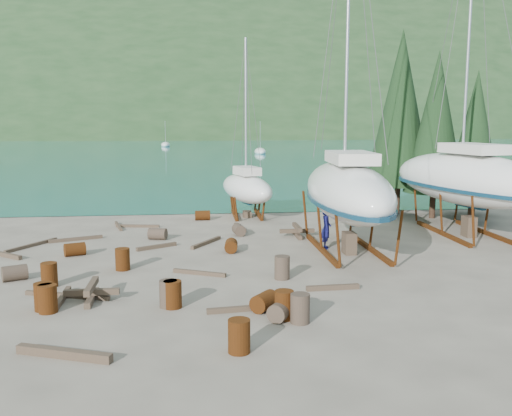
{
  "coord_description": "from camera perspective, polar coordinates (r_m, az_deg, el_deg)",
  "views": [
    {
      "loc": [
        -2.02,
        -20.97,
        5.93
      ],
      "look_at": [
        0.65,
        3.0,
        2.2
      ],
      "focal_mm": 40.0,
      "sensor_mm": 36.0,
      "label": 1
    }
  ],
  "objects": [
    {
      "name": "ground",
      "position": [
        21.88,
        -0.83,
        -6.94
      ],
      "size": [
        600.0,
        600.0,
        0.0
      ],
      "primitive_type": "plane",
      "color": "#635A4E",
      "rests_on": "ground"
    },
    {
      "name": "far_house_center",
      "position": [
        211.75,
        -11.35,
        7.8
      ],
      "size": [
        6.6,
        5.6,
        5.6
      ],
      "color": "beige",
      "rests_on": "ground"
    },
    {
      "name": "timber_5",
      "position": [
        18.15,
        -1.12,
        -10.02
      ],
      "size": [
        2.41,
        0.46,
        0.16
      ],
      "primitive_type": "cube",
      "rotation": [
        0.0,
        0.0,
        1.69
      ],
      "color": "brown",
      "rests_on": "ground"
    },
    {
      "name": "moored_boat_mid",
      "position": [
        101.83,
        0.42,
        5.66
      ],
      "size": [
        2.0,
        5.0,
        6.05
      ],
      "color": "white",
      "rests_on": "ground"
    },
    {
      "name": "drum_5",
      "position": [
        21.57,
        2.63,
        -5.97
      ],
      "size": [
        0.58,
        0.58,
        0.88
      ],
      "primitive_type": "cylinder",
      "color": "#2D2823",
      "rests_on": "ground"
    },
    {
      "name": "cypress_near_right",
      "position": [
        36.03,
        17.59,
        8.16
      ],
      "size": [
        3.6,
        3.6,
        10.0
      ],
      "color": "black",
      "rests_on": "ground"
    },
    {
      "name": "timber_12",
      "position": [
        20.2,
        -18.79,
        -8.52
      ],
      "size": [
        0.22,
        2.26,
        0.17
      ],
      "primitive_type": "cube",
      "rotation": [
        0.0,
        0.0,
        0.02
      ],
      "color": "brown",
      "rests_on": "ground"
    },
    {
      "name": "far_house_right",
      "position": [
        213.41,
        2.28,
        7.97
      ],
      "size": [
        6.6,
        5.6,
        5.6
      ],
      "color": "beige",
      "rests_on": "ground"
    },
    {
      "name": "timber_17",
      "position": [
        29.75,
        -17.56,
        -2.97
      ],
      "size": [
        2.47,
        1.15,
        0.16
      ],
      "primitive_type": "cube",
      "rotation": [
        0.0,
        0.0,
        1.97
      ],
      "color": "brown",
      "rests_on": "ground"
    },
    {
      "name": "far_house_left",
      "position": [
        218.81,
        -21.93,
        7.37
      ],
      "size": [
        6.6,
        5.6,
        5.6
      ],
      "color": "beige",
      "rests_on": "ground"
    },
    {
      "name": "drum_7",
      "position": [
        17.37,
        2.83,
        -9.66
      ],
      "size": [
        0.58,
        0.58,
        0.88
      ],
      "primitive_type": "cylinder",
      "color": "#623410",
      "rests_on": "ground"
    },
    {
      "name": "drum_17",
      "position": [
        17.09,
        4.43,
        -9.98
      ],
      "size": [
        0.58,
        0.58,
        0.88
      ],
      "primitive_type": "cylinder",
      "color": "#2D2823",
      "rests_on": "ground"
    },
    {
      "name": "moored_boat_far",
      "position": [
        131.22,
        -9.03,
        6.25
      ],
      "size": [
        2.0,
        5.0,
        6.05
      ],
      "color": "white",
      "rests_on": "ground"
    },
    {
      "name": "drum_8",
      "position": [
        21.88,
        -19.97,
        -6.29
      ],
      "size": [
        0.58,
        0.58,
        0.88
      ],
      "primitive_type": "cylinder",
      "color": "#623410",
      "rests_on": "ground"
    },
    {
      "name": "drum_13",
      "position": [
        19.3,
        -20.47,
        -8.31
      ],
      "size": [
        0.58,
        0.58,
        0.88
      ],
      "primitive_type": "cylinder",
      "color": "#623410",
      "rests_on": "ground"
    },
    {
      "name": "drum_15",
      "position": [
        23.21,
        -22.99,
        -6.0
      ],
      "size": [
        1.04,
        0.9,
        0.58
      ],
      "primitive_type": "cylinder",
      "rotation": [
        1.57,
        0.0,
        2.02
      ],
      "color": "#2D2823",
      "rests_on": "ground"
    },
    {
      "name": "timber_2",
      "position": [
        27.32,
        -23.75,
        -4.31
      ],
      "size": [
        1.74,
        1.47,
        0.19
      ],
      "primitive_type": "cube",
      "rotation": [
        0.0,
        0.0,
        0.89
      ],
      "color": "brown",
      "rests_on": "ground"
    },
    {
      "name": "timber_9",
      "position": [
        32.53,
        -11.75,
        -1.77
      ],
      "size": [
        2.44,
        0.54,
        0.15
      ],
      "primitive_type": "cube",
      "rotation": [
        0.0,
        0.0,
        1.41
      ],
      "color": "brown",
      "rests_on": "ground"
    },
    {
      "name": "drum_0",
      "position": [
        19.04,
        -20.11,
        -8.53
      ],
      "size": [
        0.58,
        0.58,
        0.88
      ],
      "primitive_type": "cylinder",
      "color": "#623410",
      "rests_on": "ground"
    },
    {
      "name": "drum_10",
      "position": [
        18.54,
        -8.34,
        -8.54
      ],
      "size": [
        0.58,
        0.58,
        0.88
      ],
      "primitive_type": "cylinder",
      "color": "#623410",
      "rests_on": "ground"
    },
    {
      "name": "timber_7",
      "position": [
        20.48,
        7.69,
        -7.87
      ],
      "size": [
        1.93,
        0.28,
        0.17
      ],
      "primitive_type": "cube",
      "rotation": [
        0.0,
        0.0,
        1.63
      ],
      "color": "brown",
      "rests_on": "ground"
    },
    {
      "name": "far_hill",
      "position": [
        341.03,
        -6.09,
        7.74
      ],
      "size": [
        800.0,
        360.0,
        110.0
      ],
      "primitive_type": "ellipsoid",
      "color": "#1D381C",
      "rests_on": "ground"
    },
    {
      "name": "drum_9",
      "position": [
        28.99,
        -9.81,
        -2.57
      ],
      "size": [
        1.01,
        0.8,
        0.58
      ],
      "primitive_type": "cylinder",
      "rotation": [
        1.57,
        0.0,
        1.29
      ],
      "color": "#2D2823",
      "rests_on": "ground"
    },
    {
      "name": "timber_0",
      "position": [
        32.79,
        -13.6,
        -1.76
      ],
      "size": [
        0.72,
        2.42,
        0.14
      ],
      "primitive_type": "cube",
      "rotation": [
        0.0,
        0.0,
        0.24
      ],
      "color": "brown",
      "rests_on": "ground"
    },
    {
      "name": "timber_3",
      "position": [
        20.48,
        -18.37,
        -8.29
      ],
      "size": [
        2.98,
        1.13,
        0.15
      ],
      "primitive_type": "cube",
      "rotation": [
        0.0,
        0.0,
        1.24
      ],
      "color": "brown",
      "rests_on": "ground"
    },
    {
      "name": "drum_12",
      "position": [
        18.14,
        0.83,
        -9.33
      ],
      "size": [
        1.0,
        1.05,
        0.58
      ],
      "primitive_type": "cylinder",
      "rotation": [
        1.57,
        0.0,
        2.49
      ],
      "color": "#623410",
      "rests_on": "ground"
    },
    {
      "name": "drum_16",
      "position": [
        18.62,
        -8.75,
        -8.47
      ],
      "size": [
        0.58,
        0.58,
        0.88
      ],
      "primitive_type": "cylinder",
      "color": "#2D2823",
      "rests_on": "ground"
    },
    {
      "name": "worker",
      "position": [
        26.71,
        7.03,
        -2.01
      ],
      "size": [
        0.6,
        0.78,
        1.92
      ],
      "primitive_type": "imported",
      "rotation": [
        0.0,
        0.0,
        1.36
      ],
      "color": "#12124F",
      "rests_on": "ground"
    },
    {
      "name": "timber_pile_aft",
      "position": [
        29.35,
        4.13,
        -2.3
      ],
      "size": [
        1.8,
        1.8,
        0.6
      ],
      "color": "brown",
      "rests_on": "ground"
    },
    {
      "name": "timber_pile_fore",
      "position": [
        19.82,
        -16.12,
        -8.08
      ],
      "size": [
        1.8,
        1.8,
        0.6
      ],
      "color": "brown",
      "rests_on": "ground"
    },
    {
      "name": "bay_water",
      "position": [
        336.03,
        -6.08,
        7.72
      ],
      "size": [
        700.0,
        700.0,
        0.0
      ],
      "primitive_type": "plane",
      "color": "#197F7F",
      "rests_on": "ground"
    },
    {
      "name": "cypress_far_right",
      "position": [
        38.23,
        21.09,
        7.12
      ],
      "size": [
        3.24,
        3.24,
        9.0
      ],
      "color": "black",
      "rests_on": "ground"
    },
    {
      "name": "drum_2",
      "position": [
        26.43,
        -17.66,
        -3.96
      ],
      "size": [
        1.03,
        0.87,
        0.58
      ],
      "primitive_type": "cylinder",
      "rotation": [
        1.57,
        0.0,
        1.95
      ],
      "color": "#623410",
      "rests_on": "ground"
    },
    {
      "name": "small_sailboat_shore",
      "position": [
        35.31,
        -0.95,
        2.05
      ],
      "size": [
        3.76,
        7.1,
        10.85
      ],
      "rotation": [
        0.0,
        0.0,
        0.25
      ],
      "color": "white",
      "rests_on": "ground"
    },
    {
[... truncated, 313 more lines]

